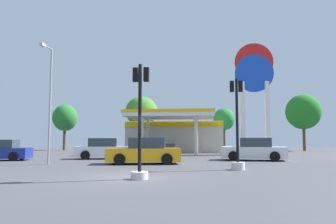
{
  "coord_description": "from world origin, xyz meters",
  "views": [
    {
      "loc": [
        3.13,
        -12.89,
        1.56
      ],
      "look_at": [
        0.51,
        11.76,
        3.67
      ],
      "focal_mm": 33.69,
      "sensor_mm": 36.0,
      "label": 1
    }
  ],
  "objects_px": {
    "car_0": "(254,150)",
    "station_pole_sign": "(254,84)",
    "tree_1": "(141,111)",
    "tree_2": "(224,119)",
    "car_1": "(105,149)",
    "traffic_signal_1": "(237,138)",
    "traffic_signal_0": "(140,134)",
    "tree_3": "(303,112)",
    "corner_streetlamp": "(49,94)",
    "car_3": "(144,152)",
    "car_2": "(0,151)",
    "tree_0": "(65,118)"
  },
  "relations": [
    {
      "from": "tree_1",
      "to": "tree_2",
      "type": "bearing_deg",
      "value": 5.85
    },
    {
      "from": "corner_streetlamp",
      "to": "car_1",
      "type": "bearing_deg",
      "value": 72.13
    },
    {
      "from": "tree_2",
      "to": "car_3",
      "type": "bearing_deg",
      "value": -105.35
    },
    {
      "from": "tree_3",
      "to": "corner_streetlamp",
      "type": "bearing_deg",
      "value": -132.78
    },
    {
      "from": "car_0",
      "to": "car_3",
      "type": "relative_size",
      "value": 1.0
    },
    {
      "from": "tree_0",
      "to": "tree_1",
      "type": "xyz_separation_m",
      "value": [
        10.76,
        0.61,
        0.89
      ]
    },
    {
      "from": "tree_1",
      "to": "car_2",
      "type": "bearing_deg",
      "value": -106.54
    },
    {
      "from": "traffic_signal_1",
      "to": "corner_streetlamp",
      "type": "distance_m",
      "value": 11.73
    },
    {
      "from": "station_pole_sign",
      "to": "traffic_signal_0",
      "type": "bearing_deg",
      "value": -111.34
    },
    {
      "from": "traffic_signal_1",
      "to": "car_1",
      "type": "bearing_deg",
      "value": 140.48
    },
    {
      "from": "traffic_signal_1",
      "to": "car_0",
      "type": "bearing_deg",
      "value": 74.77
    },
    {
      "from": "tree_2",
      "to": "tree_3",
      "type": "relative_size",
      "value": 0.78
    },
    {
      "from": "car_2",
      "to": "corner_streetlamp",
      "type": "xyz_separation_m",
      "value": [
        5.19,
        -3.14,
        3.68
      ]
    },
    {
      "from": "car_1",
      "to": "car_2",
      "type": "relative_size",
      "value": 1.08
    },
    {
      "from": "car_2",
      "to": "tree_2",
      "type": "relative_size",
      "value": 0.77
    },
    {
      "from": "car_2",
      "to": "tree_1",
      "type": "height_order",
      "value": "tree_1"
    },
    {
      "from": "car_0",
      "to": "car_1",
      "type": "relative_size",
      "value": 1.0
    },
    {
      "from": "car_2",
      "to": "traffic_signal_1",
      "type": "relative_size",
      "value": 0.95
    },
    {
      "from": "traffic_signal_1",
      "to": "tree_3",
      "type": "height_order",
      "value": "tree_3"
    },
    {
      "from": "car_1",
      "to": "traffic_signal_0",
      "type": "distance_m",
      "value": 13.04
    },
    {
      "from": "traffic_signal_0",
      "to": "tree_0",
      "type": "relative_size",
      "value": 0.71
    },
    {
      "from": "tree_0",
      "to": "tree_3",
      "type": "bearing_deg",
      "value": 1.5
    },
    {
      "from": "station_pole_sign",
      "to": "traffic_signal_1",
      "type": "height_order",
      "value": "station_pole_sign"
    },
    {
      "from": "car_2",
      "to": "corner_streetlamp",
      "type": "distance_m",
      "value": 7.1
    },
    {
      "from": "car_0",
      "to": "car_1",
      "type": "xyz_separation_m",
      "value": [
        -11.36,
        0.5,
        -0.01
      ]
    },
    {
      "from": "car_2",
      "to": "tree_3",
      "type": "bearing_deg",
      "value": 37.53
    },
    {
      "from": "car_3",
      "to": "tree_0",
      "type": "distance_m",
      "value": 27.68
    },
    {
      "from": "car_3",
      "to": "tree_2",
      "type": "distance_m",
      "value": 25.59
    },
    {
      "from": "car_0",
      "to": "tree_2",
      "type": "relative_size",
      "value": 0.83
    },
    {
      "from": "car_2",
      "to": "tree_3",
      "type": "height_order",
      "value": "tree_3"
    },
    {
      "from": "car_0",
      "to": "traffic_signal_1",
      "type": "distance_m",
      "value": 7.56
    },
    {
      "from": "car_1",
      "to": "traffic_signal_1",
      "type": "relative_size",
      "value": 1.03
    },
    {
      "from": "traffic_signal_0",
      "to": "tree_3",
      "type": "relative_size",
      "value": 0.61
    },
    {
      "from": "car_0",
      "to": "tree_0",
      "type": "distance_m",
      "value": 29.69
    },
    {
      "from": "tree_0",
      "to": "corner_streetlamp",
      "type": "xyz_separation_m",
      "value": [
        9.63,
        -23.81,
        -0.1
      ]
    },
    {
      "from": "station_pole_sign",
      "to": "tree_3",
      "type": "xyz_separation_m",
      "value": [
        8.08,
        11.1,
        -1.95
      ]
    },
    {
      "from": "traffic_signal_0",
      "to": "tree_3",
      "type": "xyz_separation_m",
      "value": [
        15.82,
        30.91,
        3.34
      ]
    },
    {
      "from": "traffic_signal_1",
      "to": "car_3",
      "type": "bearing_deg",
      "value": 149.42
    },
    {
      "from": "car_1",
      "to": "tree_2",
      "type": "bearing_deg",
      "value": 61.77
    },
    {
      "from": "corner_streetlamp",
      "to": "traffic_signal_0",
      "type": "bearing_deg",
      "value": -41.79
    },
    {
      "from": "traffic_signal_0",
      "to": "tree_1",
      "type": "distance_m",
      "value": 31.43
    },
    {
      "from": "car_3",
      "to": "tree_0",
      "type": "height_order",
      "value": "tree_0"
    },
    {
      "from": "car_0",
      "to": "station_pole_sign",
      "type": "bearing_deg",
      "value": 79.58
    },
    {
      "from": "traffic_signal_1",
      "to": "tree_2",
      "type": "relative_size",
      "value": 0.81
    },
    {
      "from": "tree_2",
      "to": "traffic_signal_1",
      "type": "bearing_deg",
      "value": -92.69
    },
    {
      "from": "station_pole_sign",
      "to": "corner_streetlamp",
      "type": "distance_m",
      "value": 20.2
    },
    {
      "from": "car_3",
      "to": "tree_0",
      "type": "xyz_separation_m",
      "value": [
        -15.44,
        22.67,
        3.73
      ]
    },
    {
      "from": "car_0",
      "to": "tree_3",
      "type": "distance_m",
      "value": 22.15
    },
    {
      "from": "traffic_signal_1",
      "to": "tree_2",
      "type": "height_order",
      "value": "tree_2"
    },
    {
      "from": "station_pole_sign",
      "to": "tree_3",
      "type": "height_order",
      "value": "station_pole_sign"
    }
  ]
}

